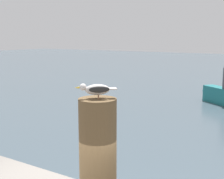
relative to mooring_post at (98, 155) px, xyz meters
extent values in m
cylinder|color=brown|center=(0.00, 0.00, 0.00)|extent=(0.36, 0.36, 1.11)
cylinder|color=tan|center=(0.00, 0.02, 0.57)|extent=(0.01, 0.01, 0.04)
cylinder|color=tan|center=(0.02, -0.01, 0.57)|extent=(0.01, 0.01, 0.04)
ellipsoid|color=white|center=(0.00, 0.00, 0.64)|extent=(0.23, 0.22, 0.10)
sphere|color=white|center=(-0.10, -0.09, 0.67)|extent=(0.06, 0.06, 0.06)
cone|color=gold|center=(-0.14, -0.13, 0.66)|extent=(0.05, 0.05, 0.02)
cube|color=white|center=(0.11, 0.10, 0.64)|extent=(0.11, 0.11, 0.01)
ellipsoid|color=black|center=(-0.03, 0.05, 0.65)|extent=(0.16, 0.15, 0.06)
ellipsoid|color=black|center=(0.05, -0.04, 0.65)|extent=(0.16, 0.15, 0.06)
cone|color=#1E7075|center=(-3.29, 14.80, -1.88)|extent=(0.81, 0.81, 0.58)
camera|label=1|loc=(1.68, -2.35, 1.13)|focal=50.93mm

